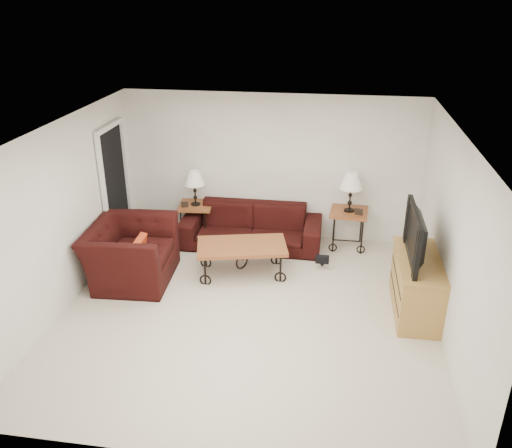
{
  "coord_description": "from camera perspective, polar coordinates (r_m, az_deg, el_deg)",
  "views": [
    {
      "loc": [
        1.02,
        -5.98,
        4.05
      ],
      "look_at": [
        0.0,
        0.7,
        1.0
      ],
      "focal_mm": 36.98,
      "sensor_mm": 36.0,
      "label": 1
    }
  ],
  "objects": [
    {
      "name": "backpack",
      "position": [
        8.37,
        7.23,
        -3.23
      ],
      "size": [
        0.35,
        0.29,
        0.42
      ],
      "primitive_type": "ellipsoid",
      "rotation": [
        0.0,
        0.0,
        0.13
      ],
      "color": "black",
      "rests_on": "ground"
    },
    {
      "name": "throw_pillow",
      "position": [
        7.93,
        -12.57,
        -2.76
      ],
      "size": [
        0.12,
        0.4,
        0.39
      ],
      "primitive_type": "cube",
      "rotation": [
        0.0,
        0.0,
        1.62
      ],
      "color": "#B63917",
      "rests_on": "armchair"
    },
    {
      "name": "ceiling",
      "position": [
        6.26,
        -0.98,
        9.96
      ],
      "size": [
        5.0,
        5.0,
        0.0
      ],
      "primitive_type": "plane",
      "color": "white",
      "rests_on": "wall_back"
    },
    {
      "name": "photo_frame_right",
      "position": [
        8.7,
        11.06,
        1.31
      ],
      "size": [
        0.13,
        0.05,
        0.11
      ],
      "primitive_type": "cube",
      "rotation": [
        0.0,
        0.0,
        -0.28
      ],
      "color": "black",
      "rests_on": "side_table_right"
    },
    {
      "name": "photo_frame_left",
      "position": [
        9.05,
        -7.72,
        2.1
      ],
      "size": [
        0.12,
        0.05,
        0.1
      ],
      "primitive_type": "cube",
      "rotation": [
        0.0,
        0.0,
        0.28
      ],
      "color": "black",
      "rests_on": "side_table_left"
    },
    {
      "name": "wall_front",
      "position": [
        4.58,
        -6.23,
        -13.57
      ],
      "size": [
        5.0,
        0.02,
        2.5
      ],
      "primitive_type": "cube",
      "color": "white",
      "rests_on": "ground"
    },
    {
      "name": "sofa",
      "position": [
        8.91,
        -0.52,
        -0.29
      ],
      "size": [
        2.34,
        0.92,
        0.68
      ],
      "primitive_type": "imported",
      "color": "black",
      "rests_on": "ground"
    },
    {
      "name": "wall_left",
      "position": [
        7.48,
        -20.15,
        0.75
      ],
      "size": [
        0.02,
        5.0,
        2.5
      ],
      "primitive_type": "cube",
      "color": "white",
      "rests_on": "ground"
    },
    {
      "name": "doorway",
      "position": [
        8.92,
        -14.96,
        3.59
      ],
      "size": [
        0.08,
        0.94,
        2.04
      ],
      "primitive_type": "cube",
      "color": "black",
      "rests_on": "ground"
    },
    {
      "name": "lamp_left",
      "position": [
        9.05,
        -6.64,
        3.9
      ],
      "size": [
        0.38,
        0.38,
        0.61
      ],
      "primitive_type": null,
      "rotation": [
        0.0,
        0.0,
        0.1
      ],
      "color": "black",
      "rests_on": "side_table_left"
    },
    {
      "name": "tv_stand",
      "position": [
        7.42,
        16.98,
        -6.38
      ],
      "size": [
        0.55,
        1.32,
        0.79
      ],
      "primitive_type": "cube",
      "color": "#B48643",
      "rests_on": "ground"
    },
    {
      "name": "side_table_left",
      "position": [
        9.28,
        -6.46,
        0.36
      ],
      "size": [
        0.61,
        0.61,
        0.61
      ],
      "primitive_type": "cube",
      "rotation": [
        0.0,
        0.0,
        0.1
      ],
      "color": "brown",
      "rests_on": "ground"
    },
    {
      "name": "lamp_right",
      "position": [
        8.74,
        10.19,
        3.41
      ],
      "size": [
        0.4,
        0.4,
        0.66
      ],
      "primitive_type": null,
      "rotation": [
        0.0,
        0.0,
        -0.07
      ],
      "color": "black",
      "rests_on": "side_table_right"
    },
    {
      "name": "armchair",
      "position": [
        8.06,
        -13.39,
        -3.05
      ],
      "size": [
        1.24,
        1.4,
        0.87
      ],
      "primitive_type": "imported",
      "rotation": [
        0.0,
        0.0,
        1.62
      ],
      "color": "black",
      "rests_on": "ground"
    },
    {
      "name": "wall_right",
      "position": [
        6.76,
        20.48,
        -1.8
      ],
      "size": [
        0.02,
        5.0,
        2.5
      ],
      "primitive_type": "cube",
      "color": "white",
      "rests_on": "ground"
    },
    {
      "name": "coffee_table",
      "position": [
        8.06,
        -1.53,
        -3.84
      ],
      "size": [
        1.46,
        1.0,
        0.5
      ],
      "primitive_type": "cube",
      "rotation": [
        0.0,
        0.0,
        0.23
      ],
      "color": "brown",
      "rests_on": "ground"
    },
    {
      "name": "ground",
      "position": [
        7.29,
        -0.84,
        -9.44
      ],
      "size": [
        5.0,
        5.0,
        0.0
      ],
      "primitive_type": "plane",
      "color": "beige",
      "rests_on": "ground"
    },
    {
      "name": "television",
      "position": [
        7.08,
        17.54,
        -1.24
      ],
      "size": [
        0.15,
        1.18,
        0.68
      ],
      "primitive_type": "imported",
      "rotation": [
        0.0,
        0.0,
        -1.57
      ],
      "color": "black",
      "rests_on": "tv_stand"
    },
    {
      "name": "wall_back",
      "position": [
        8.99,
        1.74,
        6.14
      ],
      "size": [
        5.0,
        0.02,
        2.5
      ],
      "primitive_type": "cube",
      "color": "white",
      "rests_on": "ground"
    },
    {
      "name": "side_table_right",
      "position": [
        8.99,
        9.89,
        -0.53
      ],
      "size": [
        0.65,
        0.65,
        0.66
      ],
      "primitive_type": "cube",
      "rotation": [
        0.0,
        0.0,
        -0.07
      ],
      "color": "brown",
      "rests_on": "ground"
    }
  ]
}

